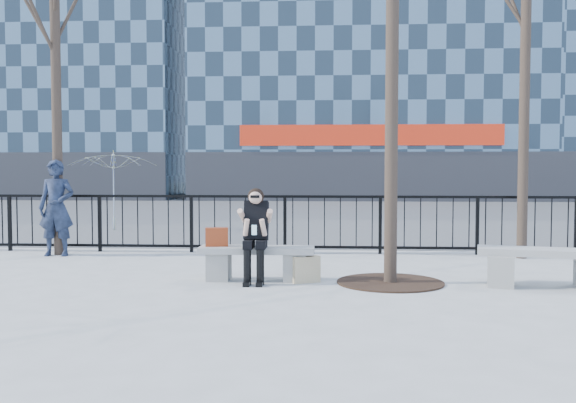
# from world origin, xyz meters

# --- Properties ---
(ground) EXTENTS (120.00, 120.00, 0.00)m
(ground) POSITION_xyz_m (0.00, 0.00, 0.00)
(ground) COLOR gray
(ground) RESTS_ON ground
(street_surface) EXTENTS (60.00, 23.00, 0.01)m
(street_surface) POSITION_xyz_m (0.00, 15.00, 0.00)
(street_surface) COLOR #474747
(street_surface) RESTS_ON ground
(railing) EXTENTS (14.00, 0.06, 1.10)m
(railing) POSITION_xyz_m (0.00, 3.00, 0.55)
(railing) COLOR black
(railing) RESTS_ON ground
(tree_grate) EXTENTS (1.50, 1.50, 0.02)m
(tree_grate) POSITION_xyz_m (1.90, -0.10, 0.01)
(tree_grate) COLOR black
(tree_grate) RESTS_ON ground
(bench_main) EXTENTS (1.65, 0.46, 0.49)m
(bench_main) POSITION_xyz_m (0.00, 0.00, 0.30)
(bench_main) COLOR slate
(bench_main) RESTS_ON ground
(bench_second) EXTENTS (1.76, 0.49, 0.52)m
(bench_second) POSITION_xyz_m (3.97, -0.25, 0.32)
(bench_second) COLOR slate
(bench_second) RESTS_ON ground
(seated_woman) EXTENTS (0.50, 0.64, 1.34)m
(seated_woman) POSITION_xyz_m (0.00, -0.16, 0.67)
(seated_woman) COLOR black
(seated_woman) RESTS_ON ground
(handbag) EXTENTS (0.35, 0.21, 0.27)m
(handbag) POSITION_xyz_m (-0.58, 0.02, 0.62)
(handbag) COLOR maroon
(handbag) RESTS_ON bench_main
(shopping_bag) EXTENTS (0.42, 0.30, 0.37)m
(shopping_bag) POSITION_xyz_m (0.71, -0.12, 0.19)
(shopping_bag) COLOR beige
(shopping_bag) RESTS_ON ground
(standing_man) EXTENTS (0.67, 0.46, 1.78)m
(standing_man) POSITION_xyz_m (-3.97, 2.35, 0.89)
(standing_man) COLOR black
(standing_man) RESTS_ON ground
(vendor_umbrella) EXTENTS (2.94, 2.97, 2.08)m
(vendor_umbrella) POSITION_xyz_m (-4.53, 7.14, 1.04)
(vendor_umbrella) COLOR yellow
(vendor_umbrella) RESTS_ON ground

